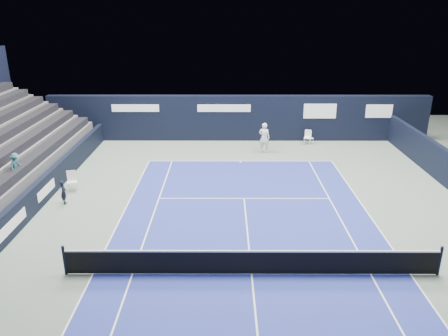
# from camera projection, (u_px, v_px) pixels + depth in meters

# --- Properties ---
(ground) EXTENTS (48.00, 48.00, 0.00)m
(ground) POSITION_uv_depth(u_px,v_px,m) (249.00, 245.00, 16.93)
(ground) COLOR slate
(ground) RESTS_ON ground
(court_surface) EXTENTS (10.97, 23.77, 0.01)m
(court_surface) POSITION_uv_depth(u_px,v_px,m) (252.00, 274.00, 15.05)
(court_surface) COLOR navy
(court_surface) RESTS_ON ground
(folding_chair_back_a) EXTENTS (0.54, 0.56, 0.96)m
(folding_chair_back_a) POSITION_uv_depth(u_px,v_px,m) (308.00, 135.00, 29.40)
(folding_chair_back_a) COLOR white
(folding_chair_back_a) RESTS_ON ground
(folding_chair_back_b) EXTENTS (0.45, 0.45, 0.81)m
(folding_chair_back_b) POSITION_uv_depth(u_px,v_px,m) (310.00, 137.00, 29.56)
(folding_chair_back_b) COLOR silver
(folding_chair_back_b) RESTS_ON ground
(line_judge_chair) EXTENTS (0.55, 0.54, 1.02)m
(line_judge_chair) POSITION_uv_depth(u_px,v_px,m) (72.00, 179.00, 21.84)
(line_judge_chair) COLOR white
(line_judge_chair) RESTS_ON ground
(line_judge) EXTENTS (0.43, 0.50, 1.16)m
(line_judge) POSITION_uv_depth(u_px,v_px,m) (64.00, 192.00, 20.33)
(line_judge) COLOR black
(line_judge) RESTS_ON ground
(court_markings) EXTENTS (11.03, 23.83, 0.00)m
(court_markings) POSITION_uv_depth(u_px,v_px,m) (252.00, 274.00, 15.04)
(court_markings) COLOR white
(court_markings) RESTS_ON court_surface
(tennis_net) EXTENTS (12.90, 0.10, 1.10)m
(tennis_net) POSITION_uv_depth(u_px,v_px,m) (252.00, 262.00, 14.87)
(tennis_net) COLOR black
(tennis_net) RESTS_ON ground
(back_sponsor_wall) EXTENTS (26.00, 0.63, 3.10)m
(back_sponsor_wall) POSITION_uv_depth(u_px,v_px,m) (239.00, 118.00, 30.01)
(back_sponsor_wall) COLOR black
(back_sponsor_wall) RESTS_ON ground
(side_barrier_left) EXTENTS (0.33, 22.00, 1.20)m
(side_barrier_left) POSITION_uv_depth(u_px,v_px,m) (43.00, 190.00, 20.48)
(side_barrier_left) COLOR black
(side_barrier_left) RESTS_ON ground
(tennis_player) EXTENTS (0.81, 0.95, 1.91)m
(tennis_player) POSITION_uv_depth(u_px,v_px,m) (264.00, 138.00, 27.56)
(tennis_player) COLOR white
(tennis_player) RESTS_ON ground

